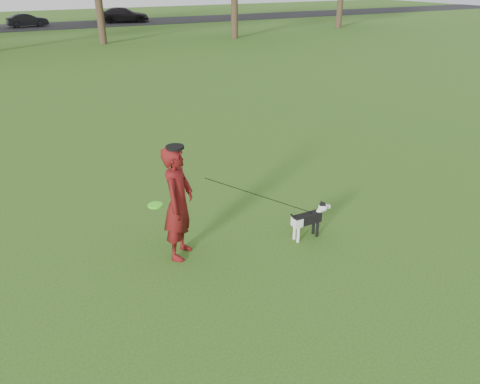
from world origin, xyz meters
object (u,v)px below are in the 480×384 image
dog (310,217)px  car_right (124,15)px  car_mid (27,20)px  man (178,203)px

dog → car_right: size_ratio=0.19×
car_mid → man: bearing=171.2°
car_mid → car_right: car_right is taller
man → car_right: man is taller
car_mid → car_right: bearing=-96.4°
man → car_right: size_ratio=0.42×
man → dog: 2.36m
man → car_right: 41.00m
dog → car_mid: bearing=90.8°
man → car_right: (10.05, 39.74, -0.28)m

